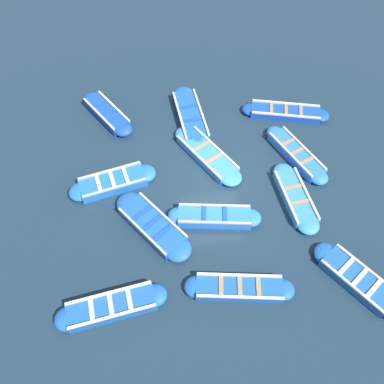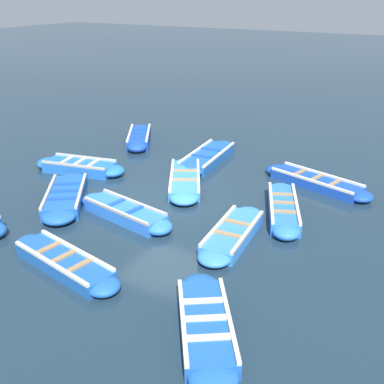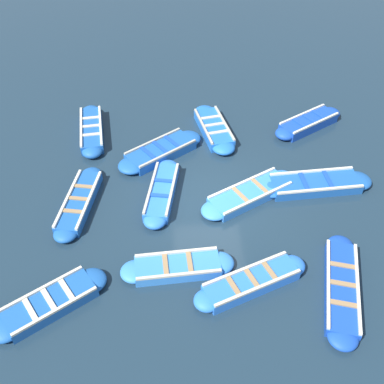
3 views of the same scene
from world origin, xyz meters
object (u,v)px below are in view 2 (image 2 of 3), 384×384
Objects in this scene: boat_broadside at (208,157)px; boat_end_of_row at (64,263)px; boat_inner_gap at (66,197)px; boat_far_corner at (316,182)px; boat_outer_right at (206,326)px; boat_bow_out at (283,208)px; boat_centre at (125,212)px; boat_mid_row at (139,138)px; boat_alongside at (185,180)px; boat_near_quay at (233,234)px; boat_stern_in at (80,167)px.

boat_broadside is 1.13× the size of boat_end_of_row.
boat_inner_gap is 0.88× the size of boat_far_corner.
boat_broadside reaches higher than boat_far_corner.
boat_outer_right is 0.92× the size of boat_bow_out.
boat_far_corner is at bearing 140.43° from boat_centre.
boat_end_of_row is at bearing -93.82° from boat_outer_right.
boat_mid_row is at bearing -97.11° from boat_far_corner.
boat_mid_row reaches higher than boat_alongside.
boat_outer_right is 5.33m from boat_bow_out.
boat_centre is at bearing 91.00° from boat_inner_gap.
boat_mid_row is at bearing -154.57° from boat_end_of_row.
boat_inner_gap reaches higher than boat_far_corner.
boat_alongside is at bearing 53.59° from boat_mid_row.
boat_end_of_row is at bearing -33.77° from boat_bow_out.
boat_broadside is 5.70m from boat_near_quay.
boat_outer_right is 0.99× the size of boat_mid_row.
boat_end_of_row is (-0.25, -3.77, -0.01)m from boat_outer_right.
boat_end_of_row is at bearing 43.64° from boat_inner_gap.
boat_near_quay is (4.70, 3.22, -0.01)m from boat_broadside.
boat_inner_gap is 3.78m from boat_alongside.
boat_inner_gap is at bearing -39.29° from boat_alongside.
boat_inner_gap is 2.17m from boat_centre.
boat_stern_in reaches higher than boat_inner_gap.
boat_outer_right is 5.02m from boat_centre.
boat_centre reaches higher than boat_alongside.
boat_inner_gap is at bearing -89.00° from boat_centre.
boat_inner_gap reaches higher than boat_end_of_row.
boat_outer_right reaches higher than boat_end_of_row.
boat_broadside is (-8.04, -4.23, -0.00)m from boat_outer_right.
boat_centre is at bearing -39.57° from boat_far_corner.
boat_centre is 0.99× the size of boat_bow_out.
boat_mid_row is at bearing -177.22° from boat_stern_in.
boat_end_of_row is (7.79, 0.47, -0.00)m from boat_broadside.
boat_stern_in is 0.94× the size of boat_alongside.
boat_alongside is (2.88, 3.90, -0.04)m from boat_mid_row.
boat_near_quay is (-3.09, 2.76, -0.01)m from boat_end_of_row.
boat_outer_right is at bearing 33.74° from boat_alongside.
boat_broadside is at bearing -125.30° from boat_bow_out.
boat_stern_in is 7.22m from boat_bow_out.
boat_end_of_row is at bearing -41.72° from boat_near_quay.
boat_centre is (5.76, 3.68, -0.02)m from boat_mid_row.
boat_alongside is (-0.48, -3.49, -0.02)m from boat_bow_out.
boat_bow_out reaches higher than boat_far_corner.
boat_near_quay is at bearing -17.71° from boat_bow_out.
boat_stern_in is 4.04m from boat_centre.
boat_outer_right is at bearing 41.87° from boat_mid_row.
boat_alongside is at bearing 175.65° from boat_centre.
boat_alongside is at bearing -178.93° from boat_end_of_row.
boat_bow_out is 1.05× the size of boat_near_quay.
boat_stern_in is 0.89× the size of boat_far_corner.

